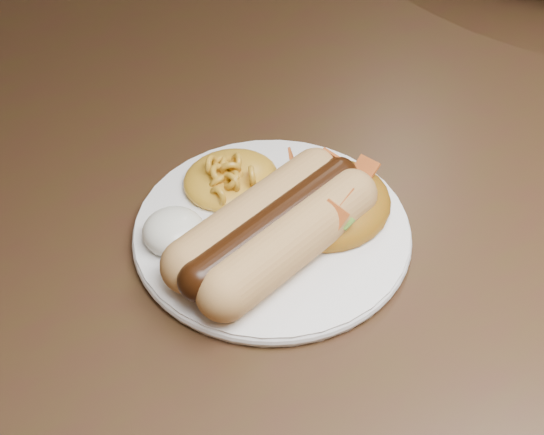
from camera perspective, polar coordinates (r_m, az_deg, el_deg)
table at (r=0.79m, az=3.66°, el=1.56°), size 1.60×0.90×0.75m
plate at (r=0.61m, az=0.00°, el=-1.02°), size 0.25×0.25×0.01m
hotdog at (r=0.58m, az=0.08°, el=-0.72°), size 0.14×0.11×0.04m
mac_and_cheese at (r=0.63m, az=-2.85°, el=3.32°), size 0.08×0.07×0.03m
sour_cream at (r=0.59m, az=-6.78°, el=-0.57°), size 0.06×0.06×0.03m
taco_salad at (r=0.61m, az=3.72°, el=1.71°), size 0.10×0.09×0.04m
fork at (r=0.58m, az=-0.79°, el=-5.02°), size 0.06×0.13×0.00m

